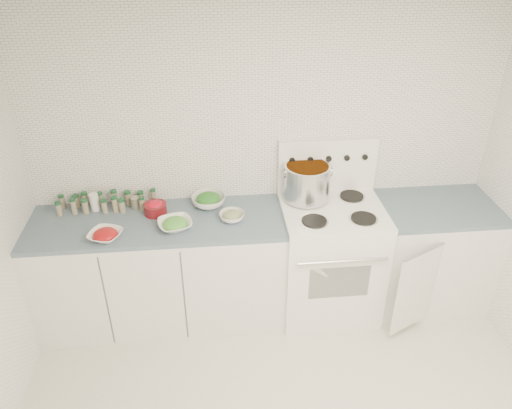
# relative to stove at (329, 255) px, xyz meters

# --- Properties ---
(room_walls) EXTENTS (3.54, 3.04, 2.52)m
(room_walls) POSITION_rel_stove_xyz_m (-0.48, -1.19, 1.06)
(room_walls) COLOR white
(room_walls) RESTS_ON ground
(counter_left) EXTENTS (1.85, 0.62, 0.90)m
(counter_left) POSITION_rel_stove_xyz_m (-1.30, 0.00, -0.05)
(counter_left) COLOR white
(counter_left) RESTS_ON ground
(stove) EXTENTS (0.76, 0.70, 1.36)m
(stove) POSITION_rel_stove_xyz_m (0.00, 0.00, 0.00)
(stove) COLOR white
(stove) RESTS_ON ground
(counter_right) EXTENTS (0.89, 0.81, 0.90)m
(counter_right) POSITION_rel_stove_xyz_m (0.82, 0.00, -0.05)
(counter_right) COLOR white
(counter_right) RESTS_ON ground
(stock_pot) EXTENTS (0.37, 0.35, 0.27)m
(stock_pot) POSITION_rel_stove_xyz_m (-0.18, 0.16, 0.59)
(stock_pot) COLOR silver
(stock_pot) RESTS_ON stove
(bowl_tomato) EXTENTS (0.28, 0.28, 0.07)m
(bowl_tomato) POSITION_rel_stove_xyz_m (-1.63, -0.19, 0.43)
(bowl_tomato) COLOR white
(bowl_tomato) RESTS_ON counter_left
(bowl_snowpea) EXTENTS (0.29, 0.29, 0.08)m
(bowl_snowpea) POSITION_rel_stove_xyz_m (-1.16, -0.10, 0.44)
(bowl_snowpea) COLOR white
(bowl_snowpea) RESTS_ON counter_left
(bowl_broccoli) EXTENTS (0.28, 0.28, 0.10)m
(bowl_broccoli) POSITION_rel_stove_xyz_m (-0.92, 0.19, 0.45)
(bowl_broccoli) COLOR white
(bowl_broccoli) RESTS_ON counter_left
(bowl_zucchini) EXTENTS (0.22, 0.22, 0.07)m
(bowl_zucchini) POSITION_rel_stove_xyz_m (-0.76, -0.04, 0.44)
(bowl_zucchini) COLOR white
(bowl_zucchini) RESTS_ON counter_left
(bowl_pepper) EXTENTS (0.17, 0.17, 0.10)m
(bowl_pepper) POSITION_rel_stove_xyz_m (-1.31, 0.11, 0.45)
(bowl_pepper) COLOR maroon
(bowl_pepper) RESTS_ON counter_left
(salt_canister) EXTENTS (0.08, 0.08, 0.14)m
(salt_canister) POSITION_rel_stove_xyz_m (-1.77, 0.20, 0.47)
(salt_canister) COLOR white
(salt_canister) RESTS_ON counter_left
(tin_can) EXTENTS (0.09, 0.09, 0.09)m
(tin_can) POSITION_rel_stove_xyz_m (-1.47, 0.20, 0.45)
(tin_can) COLOR gray
(tin_can) RESTS_ON counter_left
(spice_cluster) EXTENTS (0.72, 0.16, 0.14)m
(spice_cluster) POSITION_rel_stove_xyz_m (-1.69, 0.21, 0.46)
(spice_cluster) COLOR gray
(spice_cluster) RESTS_ON counter_left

